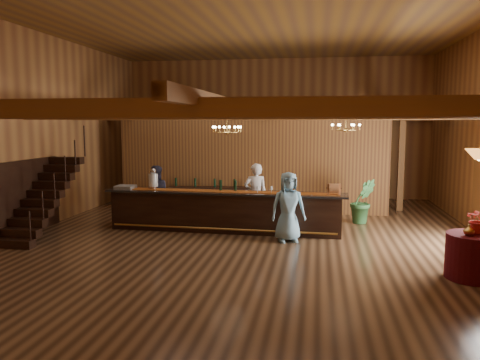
% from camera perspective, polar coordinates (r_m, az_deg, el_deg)
% --- Properties ---
extents(floor, '(14.00, 14.00, 0.00)m').
position_cam_1_polar(floor, '(12.40, 1.22, -6.92)').
color(floor, brown).
rests_on(floor, ground).
extents(ceiling, '(14.00, 14.00, 0.00)m').
position_cam_1_polar(ceiling, '(12.29, 1.29, 18.81)').
color(ceiling, olive).
rests_on(ceiling, wall_back).
extents(wall_back, '(12.00, 0.10, 5.50)m').
position_cam_1_polar(wall_back, '(18.99, 4.30, 6.31)').
color(wall_back, '#9D6733').
rests_on(wall_back, floor).
extents(wall_front, '(12.00, 0.10, 5.50)m').
position_cam_1_polar(wall_front, '(5.21, -9.88, 4.23)').
color(wall_front, '#9D6733').
rests_on(wall_front, floor).
extents(wall_left, '(0.10, 14.00, 5.50)m').
position_cam_1_polar(wall_left, '(14.20, -23.59, 5.48)').
color(wall_left, '#9D6733').
rests_on(wall_left, floor).
extents(beam_grid, '(11.90, 13.90, 0.39)m').
position_cam_1_polar(beam_grid, '(12.54, 1.60, 8.18)').
color(beam_grid, brown).
rests_on(beam_grid, wall_left).
extents(support_posts, '(9.20, 10.20, 3.20)m').
position_cam_1_polar(support_posts, '(11.63, 0.89, 0.16)').
color(support_posts, brown).
rests_on(support_posts, floor).
extents(partition_wall, '(9.00, 0.18, 3.10)m').
position_cam_1_polar(partition_wall, '(15.64, 1.27, 1.76)').
color(partition_wall, brown).
rests_on(partition_wall, floor).
extents(staircase, '(1.00, 2.80, 2.00)m').
position_cam_1_polar(staircase, '(13.43, -22.96, -2.05)').
color(staircase, black).
rests_on(staircase, floor).
extents(backroom_boxes, '(4.10, 0.60, 1.10)m').
position_cam_1_polar(backroom_boxes, '(17.70, 2.85, -0.96)').
color(backroom_boxes, black).
rests_on(backroom_boxes, floor).
extents(tasting_bar, '(6.68, 1.03, 1.12)m').
position_cam_1_polar(tasting_bar, '(12.90, -1.96, -3.81)').
color(tasting_bar, black).
rests_on(tasting_bar, floor).
extents(beverage_dispenser, '(0.26, 0.26, 0.60)m').
position_cam_1_polar(beverage_dispenser, '(13.43, -10.53, 0.11)').
color(beverage_dispenser, silver).
rests_on(beverage_dispenser, tasting_bar).
extents(glass_rack_tray, '(0.50, 0.50, 0.10)m').
position_cam_1_polar(glass_rack_tray, '(13.68, -13.79, -0.86)').
color(glass_rack_tray, gray).
rests_on(glass_rack_tray, tasting_bar).
extents(raffle_drum, '(0.34, 0.24, 0.30)m').
position_cam_1_polar(raffle_drum, '(12.41, 11.38, -1.00)').
color(raffle_drum, '#A05C34').
rests_on(raffle_drum, tasting_bar).
extents(bar_bottle_0, '(0.07, 0.07, 0.30)m').
position_cam_1_polar(bar_bottle_0, '(12.94, -2.38, -0.66)').
color(bar_bottle_0, black).
rests_on(bar_bottle_0, tasting_bar).
extents(bar_bottle_1, '(0.07, 0.07, 0.30)m').
position_cam_1_polar(bar_bottle_1, '(12.85, -0.58, -0.70)').
color(bar_bottle_1, black).
rests_on(bar_bottle_1, tasting_bar).
extents(backbar_shelf, '(3.10, 0.84, 0.86)m').
position_cam_1_polar(backbar_shelf, '(15.55, -3.09, -2.44)').
color(backbar_shelf, black).
rests_on(backbar_shelf, floor).
extents(round_table, '(1.01, 1.01, 0.87)m').
position_cam_1_polar(round_table, '(10.13, 26.54, -8.34)').
color(round_table, '#460C13').
rests_on(round_table, floor).
extents(chandelier_left, '(0.80, 0.80, 0.55)m').
position_cam_1_polar(chandelier_left, '(12.98, -1.61, 6.23)').
color(chandelier_left, gold).
rests_on(chandelier_left, beam_grid).
extents(chandelier_right, '(0.80, 0.80, 0.49)m').
position_cam_1_polar(chandelier_right, '(13.74, 12.78, 6.33)').
color(chandelier_right, gold).
rests_on(chandelier_right, beam_grid).
extents(pendant_lamp, '(0.52, 0.52, 0.90)m').
position_cam_1_polar(pendant_lamp, '(9.82, 27.17, 2.81)').
color(pendant_lamp, gold).
rests_on(pendant_lamp, beam_grid).
extents(bartender, '(0.76, 0.59, 1.83)m').
position_cam_1_polar(bartender, '(13.51, 1.92, -1.81)').
color(bartender, white).
rests_on(bartender, floor).
extents(staff_second, '(1.00, 0.89, 1.72)m').
position_cam_1_polar(staff_second, '(14.24, -10.26, -1.69)').
color(staff_second, '#262537').
rests_on(staff_second, floor).
extents(guest, '(0.98, 0.77, 1.77)m').
position_cam_1_polar(guest, '(11.82, 5.91, -3.28)').
color(guest, '#78A9C2').
rests_on(guest, floor).
extents(floor_plant, '(0.86, 0.75, 1.34)m').
position_cam_1_polar(floor_plant, '(14.36, 14.72, -2.49)').
color(floor_plant, '#306430').
rests_on(floor_plant, floor).
extents(table_flowers, '(0.51, 0.45, 0.55)m').
position_cam_1_polar(table_flowers, '(10.06, 27.13, -4.33)').
color(table_flowers, red).
rests_on(table_flowers, round_table).
extents(table_vase, '(0.18, 0.18, 0.33)m').
position_cam_1_polar(table_vase, '(9.84, 26.16, -5.16)').
color(table_vase, gold).
rests_on(table_vase, round_table).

